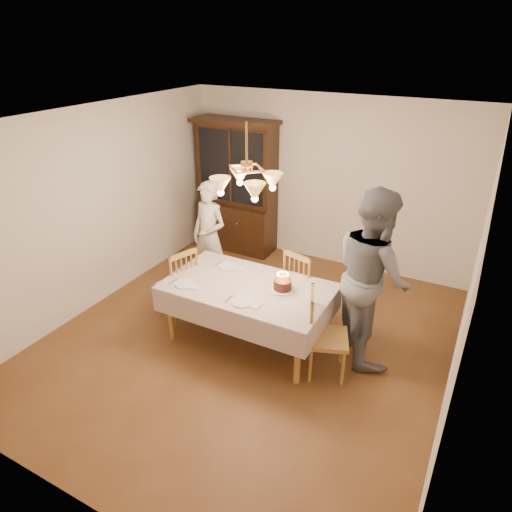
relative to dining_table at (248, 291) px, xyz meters
The scene contains 14 objects.
ground 0.68m from the dining_table, ahead, with size 5.00×5.00×0.00m, color brown.
room_shell 0.90m from the dining_table, ahead, with size 5.00×5.00×5.00m.
dining_table is the anchor object (origin of this frame).
china_hutch 2.71m from the dining_table, 122.83° to the left, with size 1.38×0.54×2.16m.
chair_far_side 0.87m from the dining_table, 60.78° to the left, with size 0.53×0.52×1.00m.
chair_left_end 1.06m from the dining_table, behind, with size 0.54×0.55×1.00m.
chair_right_end 1.05m from the dining_table, ahead, with size 0.55×0.56×1.00m.
elderly_woman 1.45m from the dining_table, 140.85° to the left, with size 0.57×0.38×1.58m, color white.
adult_in_grey 1.41m from the dining_table, 19.97° to the left, with size 0.97×0.75×1.99m, color slate.
birthday_cake 0.42m from the dining_table, 15.03° to the left, with size 0.30×0.30×0.21m.
place_setting_near_left 0.72m from the dining_table, 153.35° to the right, with size 0.37×0.23×0.02m.
place_setting_near_right 0.38m from the dining_table, 68.90° to the right, with size 0.38×0.23×0.02m.
place_setting_far_left 0.52m from the dining_table, 145.91° to the left, with size 0.38×0.23×0.02m.
chandelier 1.29m from the dining_table, 155.46° to the right, with size 0.62×0.62×0.73m.
Camera 1 is at (2.21, -3.95, 3.39)m, focal length 32.00 mm.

